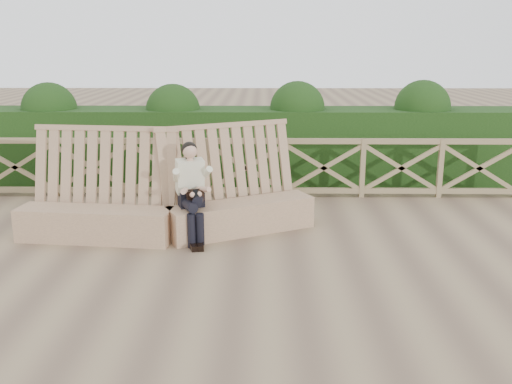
{
  "coord_description": "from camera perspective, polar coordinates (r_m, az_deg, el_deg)",
  "views": [
    {
      "loc": [
        0.3,
        -6.79,
        2.78
      ],
      "look_at": [
        0.22,
        0.4,
        0.9
      ],
      "focal_mm": 40.0,
      "sensor_mm": 36.0,
      "label": 1
    }
  ],
  "objects": [
    {
      "name": "hedge",
      "position": [
        11.67,
        -0.84,
        4.65
      ],
      "size": [
        12.0,
        1.2,
        1.5
      ],
      "primitive_type": "cube",
      "color": "black",
      "rests_on": "ground"
    },
    {
      "name": "guardrail",
      "position": [
        10.53,
        -1.0,
        2.46
      ],
      "size": [
        10.1,
        0.09,
        1.1
      ],
      "color": "olive",
      "rests_on": "ground"
    },
    {
      "name": "ground",
      "position": [
        7.34,
        -1.76,
        -7.6
      ],
      "size": [
        60.0,
        60.0,
        0.0
      ],
      "primitive_type": "plane",
      "color": "brown",
      "rests_on": "ground"
    },
    {
      "name": "bench",
      "position": [
        8.56,
        -8.67,
        -1.61
      ],
      "size": [
        4.35,
        1.7,
        1.61
      ],
      "rotation": [
        0.0,
        0.0,
        0.22
      ],
      "color": "#8B6A4F",
      "rests_on": "ground"
    },
    {
      "name": "woman",
      "position": [
        8.21,
        -6.45,
        0.41
      ],
      "size": [
        0.52,
        0.88,
        1.42
      ],
      "rotation": [
        0.0,
        0.0,
        0.34
      ],
      "color": "black",
      "rests_on": "ground"
    }
  ]
}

